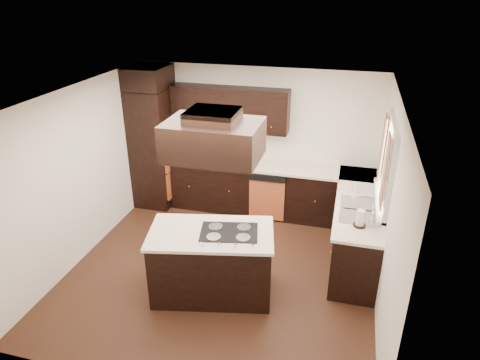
{
  "coord_description": "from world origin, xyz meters",
  "views": [
    {
      "loc": [
        1.53,
        -4.8,
        3.76
      ],
      "look_at": [
        0.1,
        0.6,
        1.15
      ],
      "focal_mm": 32.0,
      "sensor_mm": 36.0,
      "label": 1
    }
  ],
  "objects_px": {
    "spice_rack": "(219,152)",
    "range_hood": "(213,140)",
    "oven_column": "(154,148)",
    "island": "(212,264)"
  },
  "relations": [
    {
      "from": "range_hood",
      "to": "oven_column",
      "type": "bearing_deg",
      "value": 129.74
    },
    {
      "from": "oven_column",
      "to": "spice_rack",
      "type": "bearing_deg",
      "value": 2.33
    },
    {
      "from": "island",
      "to": "range_hood",
      "type": "height_order",
      "value": "range_hood"
    },
    {
      "from": "oven_column",
      "to": "spice_rack",
      "type": "distance_m",
      "value": 1.2
    },
    {
      "from": "oven_column",
      "to": "island",
      "type": "height_order",
      "value": "oven_column"
    },
    {
      "from": "island",
      "to": "range_hood",
      "type": "bearing_deg",
      "value": -43.57
    },
    {
      "from": "oven_column",
      "to": "spice_rack",
      "type": "height_order",
      "value": "oven_column"
    },
    {
      "from": "oven_column",
      "to": "island",
      "type": "xyz_separation_m",
      "value": [
        1.79,
        -2.2,
        -0.62
      ]
    },
    {
      "from": "spice_rack",
      "to": "range_hood",
      "type": "bearing_deg",
      "value": -50.34
    },
    {
      "from": "oven_column",
      "to": "range_hood",
      "type": "relative_size",
      "value": 2.02
    }
  ]
}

